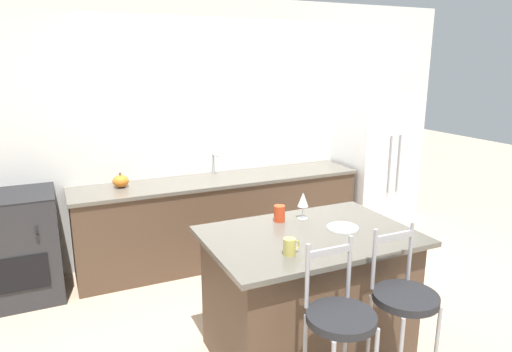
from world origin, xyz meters
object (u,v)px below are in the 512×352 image
wine_glass (303,200)px  coffee_mug (290,247)px  dinner_plate (343,227)px  tumbler_cup (279,213)px  pumpkin_decoration (121,181)px  refrigerator (373,165)px  oven_range (14,247)px  bar_stool_near (339,337)px  bar_stool_far (403,315)px

wine_glass → coffee_mug: bearing=-126.9°
dinner_plate → tumbler_cup: 0.47m
dinner_plate → pumpkin_decoration: size_ratio=1.48×
refrigerator → tumbler_cup: (-2.00, -1.42, 0.12)m
oven_range → coffee_mug: size_ratio=8.63×
wine_glass → bar_stool_near: bearing=-109.0°
refrigerator → bar_stool_far: 2.97m
bar_stool_near → pumpkin_decoration: 2.69m
oven_range → wine_glass: wine_glass is taller
tumbler_cup → wine_glass: bearing=-5.3°
bar_stool_near → refrigerator: bearing=48.6°
tumbler_cup → bar_stool_near: bearing=-98.8°
bar_stool_far → coffee_mug: bar_stool_far is taller
refrigerator → dinner_plate: (-1.66, -1.74, 0.07)m
wine_glass → tumbler_cup: 0.21m
bar_stool_near → pumpkin_decoration: (-0.75, 2.56, 0.34)m
refrigerator → bar_stool_far: refrigerator is taller
bar_stool_far → tumbler_cup: (-0.31, 1.00, 0.36)m
bar_stool_far → wine_glass: bearing=97.0°
pumpkin_decoration → bar_stool_far: bearing=-64.4°
oven_range → wine_glass: bearing=-35.5°
dinner_plate → tumbler_cup: size_ratio=1.86×
dinner_plate → coffee_mug: size_ratio=2.01×
coffee_mug → pumpkin_decoration: 2.21m
tumbler_cup → oven_range: bearing=142.2°
oven_range → pumpkin_decoration: 1.07m
refrigerator → dinner_plate: bearing=-133.6°
dinner_plate → bar_stool_near: bearing=-125.3°
oven_range → dinner_plate: (2.21, -1.77, 0.45)m
oven_range → tumbler_cup: (1.87, -1.45, 0.50)m
refrigerator → dinner_plate: size_ratio=7.68×
bar_stool_near → pumpkin_decoration: bar_stool_near is taller
wine_glass → pumpkin_decoration: 1.91m
wine_glass → pumpkin_decoration: bearing=125.1°
oven_range → dinner_plate: size_ratio=4.30×
dinner_plate → pumpkin_decoration: 2.24m
refrigerator → tumbler_cup: 2.46m
oven_range → dinner_plate: oven_range is taller
coffee_mug → bar_stool_far: bearing=-40.3°
bar_stool_near → wine_glass: bearing=71.0°
dinner_plate → coffee_mug: bearing=-157.1°
refrigerator → coffee_mug: size_ratio=15.40×
refrigerator → oven_range: (-3.87, 0.03, -0.38)m
bar_stool_near → tumbler_cup: bearing=81.2°
oven_range → bar_stool_near: bar_stool_near is taller
dinner_plate → wine_glass: wine_glass is taller
bar_stool_near → bar_stool_far: size_ratio=1.00×
bar_stool_far → wine_glass: size_ratio=5.62×
oven_range → tumbler_cup: size_ratio=8.02×
refrigerator → bar_stool_far: (-1.69, -2.42, -0.24)m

